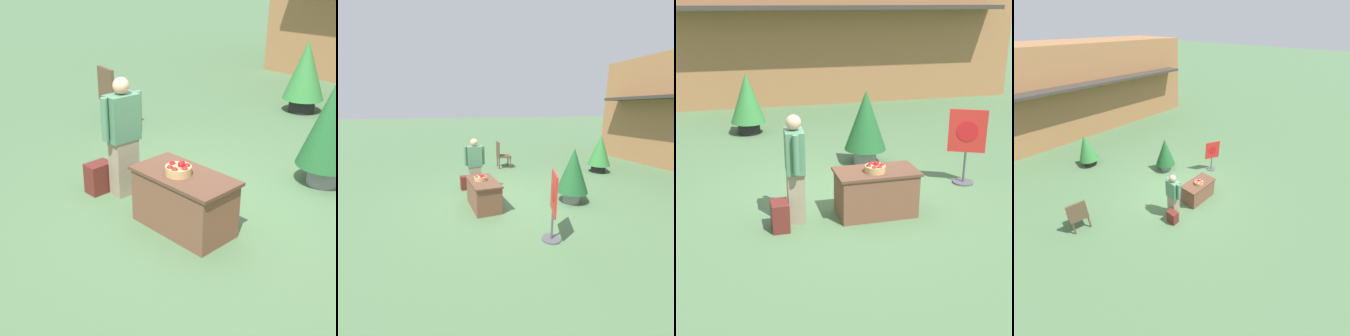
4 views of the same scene
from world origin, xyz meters
The scene contains 10 objects.
ground_plane centered at (0.00, 0.00, 0.00)m, with size 120.00×120.00×0.00m, color #4C7047.
storefront_building centered at (1.64, 9.19, 2.32)m, with size 11.78×4.91×4.63m.
display_table centered at (0.34, -0.74, 0.35)m, with size 1.23×0.65×0.70m.
apple_basket centered at (0.30, -0.80, 0.76)m, with size 0.30×0.30×0.16m.
person_visitor centered at (-0.86, -0.67, 0.81)m, with size 0.28×0.61×1.60m.
backpack centered at (-1.13, -0.90, 0.21)m, with size 0.24×0.34×0.42m.
poster_board centered at (2.24, 0.07, 0.74)m, with size 0.59×0.36×1.33m.
patio_chair centered at (-3.30, 1.01, 0.61)m, with size 0.63×0.63×1.11m.
potted_plant_far_left centered at (-1.24, 4.35, 0.81)m, with size 0.84×0.84×1.47m.
potted_plant_near_right centered at (0.86, 1.53, 0.83)m, with size 0.82×0.82×1.46m.
Camera 4 is at (-4.73, -4.70, 5.52)m, focal length 24.00 mm.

